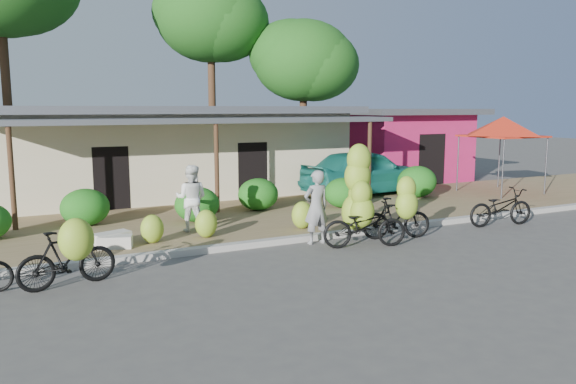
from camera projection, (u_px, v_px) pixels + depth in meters
name	position (u px, v px, depth m)	size (l,w,h in m)	color
ground	(315.00, 265.00, 11.86)	(100.00, 100.00, 0.00)	#4E4B49
sidewalk	(230.00, 220.00, 16.27)	(60.00, 6.00, 0.12)	#92784F
curb	(275.00, 242.00, 13.62)	(60.00, 0.25, 0.15)	#A8A399
shop_main	(174.00, 150.00, 21.26)	(13.00, 8.50, 3.35)	beige
shop_pink	(396.00, 143.00, 25.99)	(6.00, 6.00, 3.25)	#C71E5C
tree_center_right	(206.00, 17.00, 26.88)	(5.28, 5.17, 9.60)	#492B1D
tree_near_right	(299.00, 59.00, 27.18)	(5.02, 4.89, 7.52)	#492B1D
hedge_1	(85.00, 207.00, 15.18)	(1.30, 1.17, 1.01)	#186116
hedge_2	(197.00, 204.00, 15.72)	(1.26, 1.13, 0.98)	#186116
hedge_3	(258.00, 194.00, 17.50)	(1.28, 1.16, 1.00)	#186116
hedge_4	(343.00, 193.00, 17.97)	(1.23, 1.11, 0.96)	#186116
hedge_5	(417.00, 182.00, 20.04)	(1.44, 1.30, 1.13)	#186116
red_canopy	(503.00, 126.00, 20.88)	(3.50, 3.50, 2.86)	#59595E
bike_left	(69.00, 255.00, 10.22)	(1.86, 1.31, 1.40)	black
bike_center	(362.00, 208.00, 13.47)	(2.13, 1.48, 2.44)	black
bike_right	(399.00, 213.00, 13.99)	(1.85, 1.36, 1.68)	black
bike_far_right	(501.00, 207.00, 15.72)	(2.10, 1.00, 1.06)	black
loose_banana_a	(152.00, 229.00, 13.24)	(0.55, 0.47, 0.68)	#97C130
loose_banana_b	(206.00, 224.00, 13.81)	(0.56, 0.47, 0.70)	#97C130
loose_banana_c	(302.00, 215.00, 14.84)	(0.58, 0.49, 0.73)	#97C130
sack_near	(112.00, 239.00, 13.06)	(0.85, 0.40, 0.30)	beige
sack_far	(115.00, 242.00, 12.81)	(0.75, 0.38, 0.28)	beige
vendor	(316.00, 207.00, 13.60)	(0.66, 0.43, 1.81)	gray
bystander	(191.00, 198.00, 14.45)	(0.84, 0.65, 1.73)	white
teal_van	(365.00, 172.00, 20.60)	(2.00, 4.97, 1.69)	#186D61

